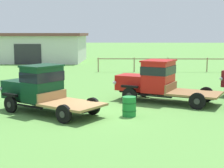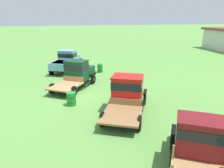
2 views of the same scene
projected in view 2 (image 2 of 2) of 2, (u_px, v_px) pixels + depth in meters
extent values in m
plane|color=#5B9342|center=(77.00, 96.00, 16.16)|extent=(240.00, 240.00, 0.00)
cylinder|color=black|center=(64.00, 64.00, 24.93)|extent=(0.90, 0.54, 0.90)
cylinder|color=#2D2D2D|center=(63.00, 63.00, 24.95)|extent=(0.30, 0.15, 0.31)
cylinder|color=black|center=(80.00, 64.00, 24.59)|extent=(0.90, 0.54, 0.90)
cylinder|color=#2D2D2D|center=(81.00, 64.00, 24.57)|extent=(0.30, 0.15, 0.31)
cylinder|color=black|center=(51.00, 70.00, 21.83)|extent=(0.90, 0.54, 0.90)
cylinder|color=#2D2D2D|center=(50.00, 70.00, 21.85)|extent=(0.30, 0.15, 0.31)
cylinder|color=black|center=(69.00, 71.00, 21.50)|extent=(0.90, 0.54, 0.90)
cylinder|color=#2D2D2D|center=(70.00, 71.00, 21.48)|extent=(0.30, 0.15, 0.31)
cube|color=black|center=(67.00, 66.00, 23.35)|extent=(4.84, 2.89, 0.12)
cube|color=#70A3D1|center=(73.00, 59.00, 24.84)|extent=(2.14, 1.92, 0.82)
cube|color=silver|center=(75.00, 58.00, 25.65)|extent=(0.47, 0.98, 0.61)
sphere|color=silver|center=(69.00, 57.00, 25.77)|extent=(0.20, 0.20, 0.20)
sphere|color=silver|center=(81.00, 57.00, 25.52)|extent=(0.20, 0.20, 0.20)
cube|color=black|center=(64.00, 59.00, 24.78)|extent=(1.03, 0.60, 0.12)
cube|color=black|center=(80.00, 60.00, 24.45)|extent=(1.03, 0.60, 0.12)
cube|color=#70A3D1|center=(68.00, 58.00, 23.36)|extent=(1.76, 2.01, 1.51)
cube|color=black|center=(67.00, 55.00, 23.25)|extent=(1.82, 2.06, 0.42)
cube|color=#70A3D1|center=(67.00, 51.00, 23.12)|extent=(1.90, 2.12, 0.08)
cube|color=black|center=(60.00, 65.00, 23.66)|extent=(1.58, 0.80, 0.05)
cube|color=black|center=(76.00, 66.00, 23.33)|extent=(1.58, 0.80, 0.05)
cube|color=#70A3D1|center=(61.00, 65.00, 21.84)|extent=(2.80, 2.52, 0.70)
cube|color=black|center=(61.00, 62.00, 21.75)|extent=(2.36, 2.13, 0.06)
cube|color=#70A3D1|center=(51.00, 65.00, 21.68)|extent=(0.98, 0.58, 0.12)
cube|color=#70A3D1|center=(69.00, 66.00, 21.35)|extent=(0.98, 0.58, 0.12)
cylinder|color=black|center=(74.00, 77.00, 19.58)|extent=(0.73, 0.55, 0.78)
cylinder|color=#2D2D2D|center=(73.00, 77.00, 19.61)|extent=(0.24, 0.18, 0.27)
cylinder|color=black|center=(93.00, 79.00, 18.95)|extent=(0.73, 0.55, 0.78)
cylinder|color=#2D2D2D|center=(94.00, 79.00, 18.92)|extent=(0.24, 0.18, 0.27)
cylinder|color=black|center=(52.00, 88.00, 16.61)|extent=(0.73, 0.55, 0.78)
cylinder|color=#2D2D2D|center=(51.00, 88.00, 16.64)|extent=(0.24, 0.18, 0.27)
cylinder|color=black|center=(74.00, 91.00, 15.98)|extent=(0.73, 0.55, 0.78)
cylinder|color=#2D2D2D|center=(75.00, 91.00, 15.95)|extent=(0.24, 0.18, 0.27)
cube|color=black|center=(74.00, 82.00, 17.84)|extent=(4.60, 3.54, 0.12)
cube|color=#0F381E|center=(85.00, 71.00, 19.32)|extent=(2.08, 1.99, 0.86)
cube|color=silver|center=(88.00, 70.00, 20.02)|extent=(0.63, 0.90, 0.64)
sphere|color=silver|center=(82.00, 69.00, 20.25)|extent=(0.20, 0.20, 0.20)
sphere|color=silver|center=(96.00, 70.00, 19.77)|extent=(0.20, 0.20, 0.20)
cube|color=black|center=(74.00, 73.00, 19.45)|extent=(0.86, 0.66, 0.12)
cube|color=black|center=(93.00, 74.00, 18.82)|extent=(0.86, 0.66, 0.12)
cube|color=#0F381E|center=(77.00, 71.00, 17.97)|extent=(1.88, 2.02, 1.59)
cube|color=black|center=(76.00, 67.00, 17.86)|extent=(1.94, 2.08, 0.45)
cube|color=#0F381E|center=(76.00, 61.00, 17.72)|extent=(2.02, 2.15, 0.08)
cube|color=black|center=(67.00, 80.00, 18.44)|extent=(1.42, 1.01, 0.05)
cube|color=black|center=(86.00, 83.00, 17.82)|extent=(1.42, 1.01, 0.05)
cube|color=#9E7547|center=(65.00, 86.00, 16.57)|extent=(3.14, 2.98, 0.10)
cube|color=#9E7547|center=(73.00, 79.00, 17.57)|extent=(1.06, 1.54, 0.44)
cylinder|color=black|center=(115.00, 96.00, 14.95)|extent=(0.80, 0.48, 0.81)
cylinder|color=#2D2D2D|center=(114.00, 96.00, 14.97)|extent=(0.27, 0.15, 0.29)
cylinder|color=black|center=(145.00, 98.00, 14.55)|extent=(0.80, 0.48, 0.81)
cylinder|color=#2D2D2D|center=(146.00, 99.00, 14.53)|extent=(0.27, 0.15, 0.29)
cylinder|color=black|center=(102.00, 119.00, 11.64)|extent=(0.80, 0.48, 0.81)
cylinder|color=#2D2D2D|center=(100.00, 119.00, 11.66)|extent=(0.27, 0.15, 0.29)
cylinder|color=black|center=(140.00, 123.00, 11.23)|extent=(0.80, 0.48, 0.81)
cylinder|color=#2D2D2D|center=(141.00, 123.00, 11.21)|extent=(0.27, 0.15, 0.29)
cube|color=black|center=(126.00, 106.00, 13.13)|extent=(5.04, 3.17, 0.12)
cube|color=red|center=(130.00, 88.00, 14.81)|extent=(2.05, 1.96, 0.82)
cube|color=silver|center=(132.00, 86.00, 15.54)|extent=(0.53, 1.02, 0.61)
sphere|color=silver|center=(122.00, 84.00, 15.68)|extent=(0.20, 0.20, 0.20)
sphere|color=silver|center=(143.00, 86.00, 15.37)|extent=(0.20, 0.20, 0.20)
cube|color=black|center=(115.00, 90.00, 14.82)|extent=(0.93, 0.58, 0.12)
cube|color=black|center=(145.00, 92.00, 14.41)|extent=(0.93, 0.58, 0.12)
cube|color=red|center=(127.00, 90.00, 13.33)|extent=(1.96, 2.17, 1.60)
cube|color=black|center=(128.00, 84.00, 13.22)|extent=(2.03, 2.23, 0.45)
cube|color=red|center=(128.00, 77.00, 13.07)|extent=(2.12, 2.30, 0.08)
cube|color=black|center=(111.00, 103.00, 13.67)|extent=(1.74, 0.93, 0.05)
cube|color=black|center=(143.00, 105.00, 13.27)|extent=(1.74, 0.93, 0.05)
cube|color=olive|center=(122.00, 115.00, 11.74)|extent=(3.20, 2.96, 0.10)
cube|color=olive|center=(125.00, 102.00, 12.83)|extent=(0.89, 1.76, 0.44)
cylinder|color=black|center=(173.00, 140.00, 9.67)|extent=(0.82, 0.58, 0.84)
cylinder|color=#2D2D2D|center=(170.00, 139.00, 9.70)|extent=(0.27, 0.18, 0.30)
cylinder|color=black|center=(220.00, 147.00, 9.13)|extent=(0.82, 0.58, 0.84)
cylinder|color=#2D2D2D|center=(223.00, 148.00, 9.10)|extent=(0.27, 0.18, 0.30)
cube|color=black|center=(198.00, 164.00, 7.96)|extent=(4.50, 3.24, 0.12)
cube|color=maroon|center=(197.00, 128.00, 9.42)|extent=(1.93, 1.89, 0.95)
cube|color=silver|center=(196.00, 122.00, 10.06)|extent=(0.59, 0.94, 0.71)
sphere|color=silver|center=(180.00, 119.00, 10.25)|extent=(0.20, 0.20, 0.20)
sphere|color=silver|center=(213.00, 123.00, 9.85)|extent=(0.20, 0.20, 0.20)
cube|color=black|center=(174.00, 130.00, 9.53)|extent=(0.94, 0.66, 0.12)
cube|color=black|center=(222.00, 137.00, 8.99)|extent=(0.94, 0.66, 0.12)
cube|color=maroon|center=(200.00, 138.00, 8.18)|extent=(1.80, 2.01, 1.46)
cube|color=black|center=(201.00, 130.00, 8.08)|extent=(1.85, 2.06, 0.41)
cube|color=maroon|center=(202.00, 120.00, 7.95)|extent=(1.93, 2.13, 0.08)
cube|color=black|center=(172.00, 154.00, 8.59)|extent=(1.39, 0.90, 0.05)
cube|color=black|center=(224.00, 163.00, 8.06)|extent=(1.39, 0.90, 0.05)
cube|color=#9E7547|center=(173.00, 152.00, 7.94)|extent=(0.11, 0.11, 0.56)
cylinder|color=#1E7F33|center=(100.00, 68.00, 22.75)|extent=(0.54, 0.54, 0.88)
cylinder|color=#124C1E|center=(100.00, 67.00, 22.69)|extent=(0.57, 0.57, 0.03)
cylinder|color=#124C1E|center=(100.00, 70.00, 22.80)|extent=(0.57, 0.57, 0.03)
cylinder|color=#1E7F33|center=(71.00, 99.00, 14.38)|extent=(0.60, 0.60, 0.88)
cylinder|color=#124C1E|center=(71.00, 96.00, 14.33)|extent=(0.63, 0.63, 0.03)
cylinder|color=#124C1E|center=(71.00, 101.00, 14.43)|extent=(0.63, 0.63, 0.03)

